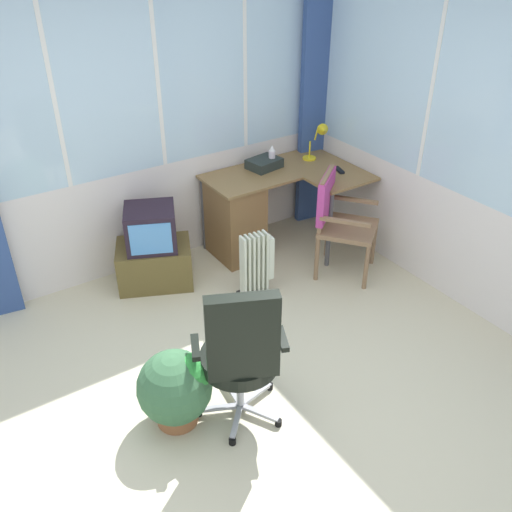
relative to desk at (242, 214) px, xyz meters
The scene contains 14 objects.
ground 2.09m from the desk, 119.87° to the right, with size 5.23×5.19×0.06m, color beige.
north_window_panel 1.42m from the desk, 160.47° to the left, with size 4.23×0.07×2.70m.
east_window_panel 2.29m from the desk, 57.36° to the right, with size 0.07×4.19×2.70m.
curtain_corner 1.35m from the desk, 12.93° to the left, with size 0.32×0.07×2.60m, color #334E89.
desk is the anchor object (origin of this frame).
desk_lamp 1.06m from the desk, ahead, with size 0.24×0.21×0.36m.
tv_remote 1.00m from the desk, 21.81° to the right, with size 0.04×0.15×0.02m, color black.
spray_bottle 0.61m from the desk, 12.83° to the left, with size 0.06×0.06×0.22m.
paper_tray 0.52m from the desk, 18.40° to the left, with size 0.30×0.23×0.09m, color #242D29.
wooden_armchair 0.90m from the desk, 53.02° to the right, with size 0.67×0.67×0.95m.
office_chair 2.13m from the desk, 122.22° to the right, with size 0.63×0.60×1.07m.
tv_on_stand 0.93m from the desk, behind, with size 0.76×0.66×0.74m.
space_heater 0.73m from the desk, 112.04° to the right, with size 0.32×0.19×0.60m.
potted_plant 2.15m from the desk, 133.21° to the right, with size 0.48×0.48×0.53m.
Camera 1 is at (-1.43, -2.20, 2.85)m, focal length 38.94 mm.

